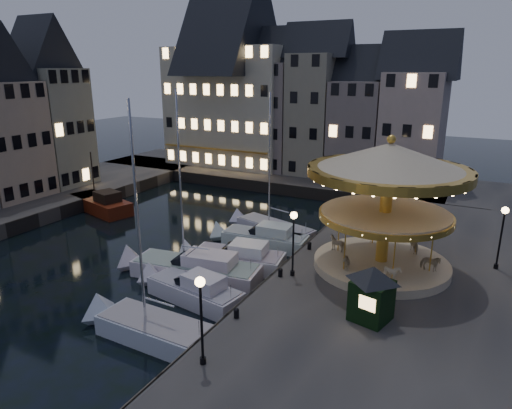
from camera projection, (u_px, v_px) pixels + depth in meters
The scene contains 31 objects.
ground at pixel (189, 277), 31.24m from camera, with size 160.00×160.00×0.00m, color black.
quay_east at pixel (417, 276), 29.97m from camera, with size 16.00×56.00×1.30m, color #474442.
quay_north at pixel (266, 174), 58.37m from camera, with size 44.00×12.00×1.30m, color #474442.
quaywall_e at pixel (304, 254), 33.50m from camera, with size 0.15×44.00×1.30m, color #47423A.
quaywall_n at pixel (258, 187), 52.39m from camera, with size 48.00×0.15×1.30m, color #47423A.
quaywall_w at pixel (36, 221), 40.69m from camera, with size 0.15×44.00×1.30m, color #47423A.
streetlamp_a at pixel (201, 308), 19.25m from camera, with size 0.44×0.44×4.17m.
streetlamp_b at pixel (293, 235), 27.75m from camera, with size 0.44×0.44×4.17m.
streetlamp_c at pixel (355, 186), 39.23m from camera, with size 0.44×0.44×4.17m.
streetlamp_d at pixel (502, 229), 28.72m from camera, with size 0.44×0.44×4.17m.
bollard_a at pixel (236, 312), 23.61m from camera, with size 0.30×0.30×0.57m.
bollard_b at pixel (280, 272), 28.29m from camera, with size 0.30×0.30×0.57m.
bollard_c at pixel (309, 245), 32.54m from camera, with size 0.30×0.30×0.57m.
bollard_d at pixel (334, 223), 37.21m from camera, with size 0.30×0.30×0.57m.
townhouse_na at pixel (198, 113), 63.09m from camera, with size 5.50×8.00×12.80m.
townhouse_nb at pixel (232, 111), 60.54m from camera, with size 6.16×8.00×13.80m.
townhouse_nc at pixel (273, 109), 57.73m from camera, with size 6.82×8.00×14.80m.
townhouse_nd at pixel (316, 106), 55.05m from camera, with size 5.50×8.00×15.80m.
townhouse_ne at pixel (360, 121), 53.08m from camera, with size 6.16×8.00×12.80m.
townhouse_nf at pixel (414, 119), 50.27m from camera, with size 6.82×8.00×13.80m.
townhouse_wc at pixel (48, 118), 49.57m from camera, with size 8.80×5.50×14.20m.
hotel_corner at pixel (232, 99), 60.09m from camera, with size 17.60×9.00×16.80m.
motorboat_a at pixel (147, 328), 24.18m from camera, with size 7.39×2.59×12.34m.
motorboat_b at pixel (190, 290), 28.06m from camera, with size 7.44×3.15×2.15m.
motorboat_c at pixel (191, 268), 31.01m from camera, with size 9.93×3.86×13.14m.
motorboat_d at pixel (233, 258), 32.74m from camera, with size 7.63×3.55×2.15m.
motorboat_e at pixel (260, 238), 36.52m from camera, with size 7.88×2.72×2.15m.
motorboat_f at pixel (270, 228), 39.10m from camera, with size 8.21×4.12×10.93m.
red_fishing_boat at pixel (102, 204), 45.37m from camera, with size 8.21×4.69×6.03m.
carousel at pixel (388, 183), 27.96m from camera, with size 9.87×9.87×8.64m.
ticket_kiosk at pixel (373, 284), 23.00m from camera, with size 2.87×2.87×3.36m.
Camera 1 is at (17.17, -23.17, 13.78)m, focal length 32.00 mm.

